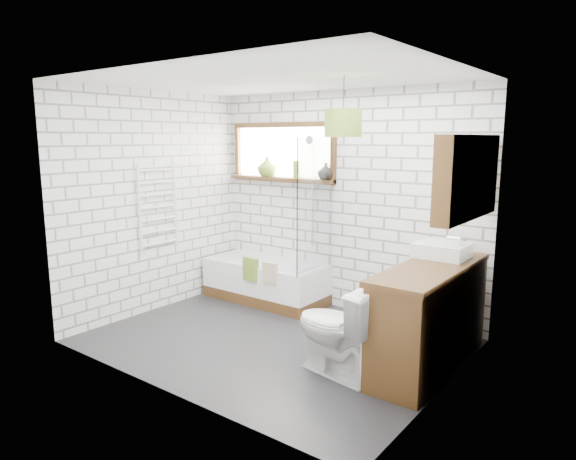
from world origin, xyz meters
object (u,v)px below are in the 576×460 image
Objects in this scene: bathtub at (266,281)px; pendant at (343,123)px; basin at (442,250)px; vanity at (430,317)px; toilet at (338,328)px.

pendant reaches higher than bathtub.
bathtub is at bearing 174.42° from basin.
pendant is at bearing -27.18° from bathtub.
vanity is at bearing 14.32° from pendant.
vanity is 0.64m from basin.
toilet is at bearing -34.17° from bathtub.
vanity is 1.84m from pendant.
bathtub is 4.63× the size of pendant.
toilet is at bearing -60.66° from pendant.
pendant is (-0.23, 0.41, 1.69)m from toilet.
toilet is at bearing -132.24° from vanity.
vanity is 0.83m from toilet.
basin is at bearing 99.27° from vanity.
pendant is at bearing -141.94° from basin.
vanity reaches higher than toilet.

